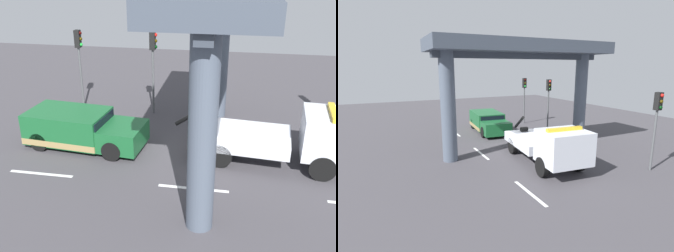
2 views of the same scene
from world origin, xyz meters
TOP-DOWN VIEW (x-y plane):
  - ground_plane at (0.00, 0.00)m, footprint 60.00×40.00m
  - lane_stripe_west at (-6.00, -2.69)m, footprint 2.60×0.16m
  - lane_stripe_mid at (0.00, -2.69)m, footprint 2.60×0.16m
  - lane_stripe_east at (6.00, -2.69)m, footprint 2.60×0.16m
  - tow_truck_white at (3.62, -0.07)m, footprint 7.33×2.93m
  - towed_van_green at (-5.37, 0.01)m, footprint 5.37×2.63m
  - overpass_structure at (0.42, 0.00)m, footprint 3.60×11.47m
  - traffic_light_near at (-6.98, 4.39)m, footprint 0.39×0.32m
  - traffic_light_far at (-2.98, 4.39)m, footprint 0.39×0.32m
  - traffic_light_mid at (6.52, 4.39)m, footprint 0.39×0.32m

SIDE VIEW (x-z plane):
  - ground_plane at x=0.00m, z-range -0.10..0.00m
  - lane_stripe_west at x=-6.00m, z-range 0.00..0.01m
  - lane_stripe_mid at x=0.00m, z-range 0.00..0.01m
  - lane_stripe_east at x=6.00m, z-range 0.00..0.01m
  - towed_van_green at x=-5.37m, z-range -0.01..1.57m
  - tow_truck_white at x=3.62m, z-range -0.03..2.43m
  - traffic_light_mid at x=6.52m, z-range 0.95..5.06m
  - traffic_light_near at x=-6.98m, z-range 0.99..5.32m
  - traffic_light_far at x=-2.98m, z-range 1.00..5.36m
  - overpass_structure at x=0.42m, z-range 2.31..9.21m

